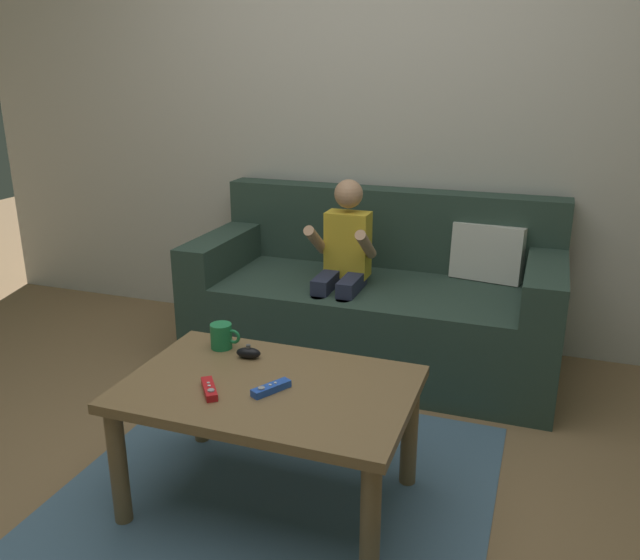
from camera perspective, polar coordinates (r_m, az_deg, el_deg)
ground_plane at (r=2.36m, az=-7.70°, el=-20.23°), size 10.05×10.05×0.00m
wall_back at (r=3.54m, az=5.17°, el=14.80°), size 5.03×0.05×2.50m
couch at (r=3.33m, az=4.96°, el=-2.08°), size 1.80×0.80×0.85m
person_seated_on_couch at (r=3.12m, az=1.98°, el=1.34°), size 0.30×0.37×0.95m
coffee_table at (r=2.22m, az=-4.48°, el=-10.66°), size 0.96×0.63×0.46m
area_rug at (r=2.43m, az=-4.24°, el=-18.64°), size 1.49×1.53×0.01m
game_remote_red_near_edge at (r=2.15m, az=-9.69°, el=-9.41°), size 0.11×0.13×0.03m
nunchuk_black at (r=2.37m, az=-6.30°, el=-6.37°), size 0.10×0.06×0.05m
game_remote_blue_far_corner at (r=2.13m, az=-4.32°, el=-9.45°), size 0.10×0.14×0.03m
coffee_mug at (r=2.45m, az=-8.60°, el=-4.89°), size 0.12×0.08×0.09m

